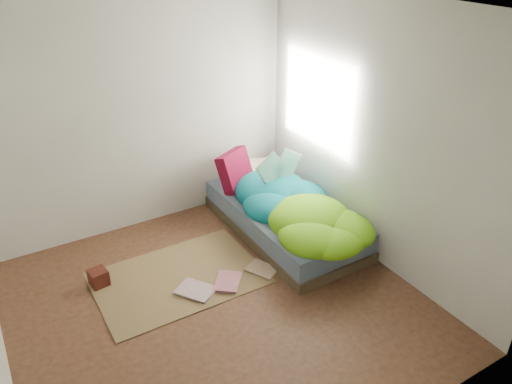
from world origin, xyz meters
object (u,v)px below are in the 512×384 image
floor_book_a (188,298)px  bed (284,219)px  floor_book_b (216,281)px  open_book (280,159)px  pillow_magenta (235,170)px  wooden_box (99,277)px

floor_book_a → bed: bearing=-13.3°
floor_book_a → floor_book_b: floor_book_b is taller
open_book → floor_book_b: size_ratio=1.53×
bed → pillow_magenta: pillow_magenta is taller
bed → floor_book_b: size_ratio=6.28×
floor_book_b → pillow_magenta: bearing=92.1°
bed → floor_book_b: 1.18m
pillow_magenta → bed: bearing=-96.3°
open_book → bed: bearing=-107.1°
pillow_magenta → wooden_box: bearing=169.2°
floor_book_a → floor_book_b: size_ratio=1.10×
pillow_magenta → open_book: bearing=-85.4°
pillow_magenta → floor_book_a: bearing=-161.8°
wooden_box → floor_book_b: wooden_box is taller
bed → floor_book_a: (-1.42, -0.53, -0.14)m
open_book → floor_book_b: 1.51m
open_book → floor_book_a: (-1.47, -0.71, -0.80)m
wooden_box → bed: bearing=-3.5°
bed → open_book: 0.69m
floor_book_b → bed: bearing=60.8°
open_book → wooden_box: 2.24m
pillow_magenta → open_book: 0.62m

